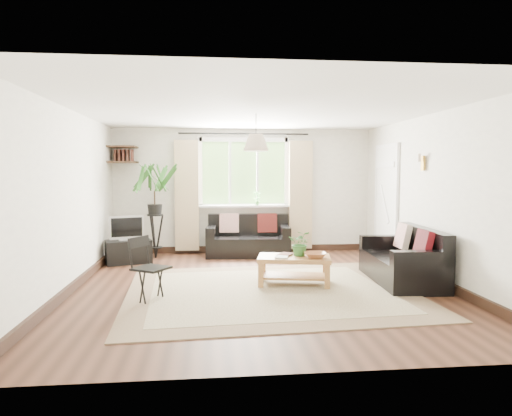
{
  "coord_description": "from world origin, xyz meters",
  "views": [
    {
      "loc": [
        -0.67,
        -6.14,
        1.58
      ],
      "look_at": [
        0.0,
        0.4,
        1.05
      ],
      "focal_mm": 32.0,
      "sensor_mm": 36.0,
      "label": 1
    }
  ],
  "objects": [
    {
      "name": "floor",
      "position": [
        0.0,
        0.0,
        0.0
      ],
      "size": [
        5.5,
        5.5,
        0.0
      ],
      "primitive_type": "plane",
      "color": "black",
      "rests_on": "ground"
    },
    {
      "name": "ceiling",
      "position": [
        0.0,
        0.0,
        2.4
      ],
      "size": [
        5.5,
        5.5,
        0.0
      ],
      "primitive_type": "plane",
      "rotation": [
        3.14,
        0.0,
        0.0
      ],
      "color": "white",
      "rests_on": "floor"
    },
    {
      "name": "wall_back",
      "position": [
        0.0,
        2.75,
        1.2
      ],
      "size": [
        5.0,
        0.02,
        2.4
      ],
      "primitive_type": "cube",
      "color": "white",
      "rests_on": "floor"
    },
    {
      "name": "wall_front",
      "position": [
        0.0,
        -2.75,
        1.2
      ],
      "size": [
        5.0,
        0.02,
        2.4
      ],
      "primitive_type": "cube",
      "color": "white",
      "rests_on": "floor"
    },
    {
      "name": "wall_left",
      "position": [
        -2.5,
        0.0,
        1.2
      ],
      "size": [
        0.02,
        5.5,
        2.4
      ],
      "primitive_type": "cube",
      "color": "white",
      "rests_on": "floor"
    },
    {
      "name": "wall_right",
      "position": [
        2.5,
        0.0,
        1.2
      ],
      "size": [
        0.02,
        5.5,
        2.4
      ],
      "primitive_type": "cube",
      "color": "white",
      "rests_on": "floor"
    },
    {
      "name": "rug",
      "position": [
        0.11,
        -0.3,
        0.01
      ],
      "size": [
        3.87,
        3.37,
        0.02
      ],
      "primitive_type": "cube",
      "rotation": [
        0.0,
        0.0,
        0.06
      ],
      "color": "#BEB693",
      "rests_on": "floor"
    },
    {
      "name": "window",
      "position": [
        0.0,
        2.71,
        1.55
      ],
      "size": [
        2.5,
        0.16,
        2.16
      ],
      "primitive_type": null,
      "color": "white",
      "rests_on": "wall_back"
    },
    {
      "name": "door",
      "position": [
        2.47,
        1.7,
        1.0
      ],
      "size": [
        0.06,
        0.96,
        2.06
      ],
      "primitive_type": "cube",
      "color": "silver",
      "rests_on": "wall_right"
    },
    {
      "name": "corner_shelf",
      "position": [
        -2.25,
        2.5,
        1.89
      ],
      "size": [
        0.5,
        0.5,
        0.34
      ],
      "primitive_type": null,
      "color": "black",
      "rests_on": "wall_back"
    },
    {
      "name": "pendant_lamp",
      "position": [
        0.0,
        0.4,
        2.05
      ],
      "size": [
        0.36,
        0.36,
        0.54
      ],
      "primitive_type": null,
      "color": "beige",
      "rests_on": "ceiling"
    },
    {
      "name": "wall_sconce",
      "position": [
        2.43,
        0.3,
        1.74
      ],
      "size": [
        0.12,
        0.12,
        0.28
      ],
      "primitive_type": null,
      "color": "beige",
      "rests_on": "wall_right"
    },
    {
      "name": "sofa_back",
      "position": [
        0.05,
        2.3,
        0.36
      ],
      "size": [
        1.6,
        0.89,
        0.73
      ],
      "primitive_type": null,
      "rotation": [
        0.0,
        0.0,
        -0.08
      ],
      "color": "black",
      "rests_on": "floor"
    },
    {
      "name": "sofa_right",
      "position": [
        2.05,
        0.02,
        0.37
      ],
      "size": [
        1.61,
        0.87,
        0.74
      ],
      "primitive_type": null,
      "rotation": [
        0.0,
        0.0,
        -1.62
      ],
      "color": "black",
      "rests_on": "floor"
    },
    {
      "name": "coffee_table",
      "position": [
        0.49,
        0.02,
        0.2
      ],
      "size": [
        1.08,
        0.72,
        0.41
      ],
      "primitive_type": null,
      "rotation": [
        0.0,
        0.0,
        -0.19
      ],
      "color": "brown",
      "rests_on": "floor"
    },
    {
      "name": "table_plant",
      "position": [
        0.59,
        0.04,
        0.58
      ],
      "size": [
        0.39,
        0.37,
        0.35
      ],
      "primitive_type": "imported",
      "rotation": [
        0.0,
        0.0,
        -0.33
      ],
      "color": "#2D6428",
      "rests_on": "coffee_table"
    },
    {
      "name": "bowl",
      "position": [
        0.76,
        -0.13,
        0.44
      ],
      "size": [
        0.32,
        0.32,
        0.07
      ],
      "primitive_type": "imported",
      "rotation": [
        0.0,
        0.0,
        -0.08
      ],
      "color": "#945833",
      "rests_on": "coffee_table"
    },
    {
      "name": "book_a",
      "position": [
        0.23,
        -0.02,
        0.41
      ],
      "size": [
        0.23,
        0.27,
        0.02
      ],
      "primitive_type": "imported",
      "rotation": [
        0.0,
        0.0,
        -0.28
      ],
      "color": "silver",
      "rests_on": "coffee_table"
    },
    {
      "name": "book_b",
      "position": [
        0.32,
        0.16,
        0.42
      ],
      "size": [
        0.27,
        0.29,
        0.02
      ],
      "primitive_type": "imported",
      "rotation": [
        0.0,
        0.0,
        -0.56
      ],
      "color": "brown",
      "rests_on": "coffee_table"
    },
    {
      "name": "tv_stand",
      "position": [
        -2.07,
        1.81,
        0.2
      ],
      "size": [
        0.84,
        0.63,
        0.4
      ],
      "primitive_type": "cube",
      "rotation": [
        0.0,
        0.0,
        0.31
      ],
      "color": "black",
      "rests_on": "floor"
    },
    {
      "name": "tv",
      "position": [
        -2.09,
        1.81,
        0.62
      ],
      "size": [
        0.61,
        0.36,
        0.44
      ],
      "primitive_type": null,
      "rotation": [
        0.0,
        0.0,
        0.31
      ],
      "color": "#A5A5AA",
      "rests_on": "tv_stand"
    },
    {
      "name": "palm_stand",
      "position": [
        -1.66,
        2.27,
        0.87
      ],
      "size": [
        0.73,
        0.73,
        1.73
      ],
      "primitive_type": null,
      "rotation": [
        0.0,
        0.0,
        -0.09
      ],
      "color": "black",
      "rests_on": "floor"
    },
    {
      "name": "folding_chair",
      "position": [
        -1.38,
        -0.58,
        0.39
      ],
      "size": [
        0.56,
        0.56,
        0.78
      ],
      "primitive_type": null,
      "rotation": [
        0.0,
        0.0,
        1.01
      ],
      "color": "black",
      "rests_on": "floor"
    },
    {
      "name": "sill_plant",
      "position": [
        0.25,
        2.63,
        1.06
      ],
      "size": [
        0.14,
        0.1,
        0.27
      ],
      "primitive_type": "imported",
      "color": "#2D6023",
      "rests_on": "window"
    }
  ]
}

